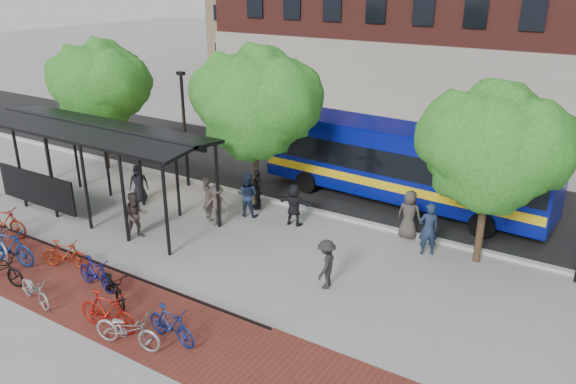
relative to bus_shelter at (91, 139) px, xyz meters
The scene contains 31 objects.
ground 8.68m from the bus_shelter, ahead, with size 160.00×160.00×0.00m, color #9E9E99.
asphalt_street 12.12m from the bus_shelter, 46.19° to the left, with size 160.00×8.00×0.01m, color black.
curb 9.74m from the bus_shelter, 28.84° to the left, with size 160.00×0.25×0.12m, color #B7B7B2.
brick_strip 8.19m from the bus_shelter, 36.40° to the right, with size 24.00×3.00×0.01m, color maroon.
bike_rack_rail 6.74m from the bus_shelter, 36.84° to the right, with size 12.00×0.05×0.95m, color black.
bus_shelter is the anchor object (origin of this frame).
tree_a 5.52m from the bus_shelter, 134.60° to the left, with size 4.90×4.00×6.18m.
tree_b 6.64m from the bus_shelter, 36.21° to the left, with size 5.15×4.20×6.47m.
tree_c 14.77m from the bus_shelter, 15.06° to the left, with size 4.66×3.80×5.92m.
lamp_post_left 4.24m from the bus_shelter, 74.47° to the left, with size 0.35×0.20×5.12m.
bus 12.42m from the bus_shelter, 35.75° to the left, with size 12.13×3.40×3.24m.
bike_1 4.35m from the bus_shelter, 104.77° to the right, with size 0.56×1.97×1.18m, color maroon.
bike_3 5.33m from the bus_shelter, 76.18° to the right, with size 0.59×2.09×1.25m, color navy.
bike_4 6.40m from the bus_shelter, 69.98° to the right, with size 0.66×1.90×1.00m, color black.
bike_5 5.41m from the bus_shelter, 52.82° to the right, with size 0.46×1.61×0.97m, color #9C290E.
bike_6 7.37m from the bus_shelter, 55.10° to the right, with size 0.59×1.69×0.89m, color gray.
bike_7 6.81m from the bus_shelter, 40.93° to the right, with size 0.48×1.69×1.02m, color navy.
bike_8 7.65m from the bus_shelter, 37.02° to the right, with size 0.65×1.87×0.98m, color black.
bike_9 9.00m from the bus_shelter, 38.74° to the right, with size 0.53×1.89×1.14m, color #A0180E.
bike_10 9.94m from the bus_shelter, 36.03° to the right, with size 0.68×1.94×1.02m, color #969698.
bike_11 10.18m from the bus_shelter, 29.79° to the right, with size 0.48×1.69×1.01m, color navy.
pedestrian_0 2.78m from the bus_shelter, 65.60° to the left, with size 0.79×0.51×1.62m, color black.
pedestrian_1 5.14m from the bus_shelter, 20.58° to the left, with size 0.64×0.42×1.76m, color #443D36.
pedestrian_2 6.45m from the bus_shelter, 26.94° to the left, with size 0.85×0.66×1.75m, color #1E2947.
pedestrian_3 5.61m from the bus_shelter, 15.90° to the left, with size 1.05×0.60×1.62m, color brown.
pedestrian_4 6.77m from the bus_shelter, 33.89° to the left, with size 0.98×0.41×1.68m, color black.
pedestrian_5 8.31m from the bus_shelter, 22.00° to the left, with size 1.54×0.49×1.67m, color black.
pedestrian_6 12.47m from the bus_shelter, 20.38° to the left, with size 0.88×0.57×1.80m, color #423C35.
pedestrian_7 13.15m from the bus_shelter, 15.14° to the left, with size 0.68×0.45×1.87m, color #1D2943.
pedestrian_8 3.98m from the bus_shelter, 17.17° to the right, with size 0.85×0.66×1.74m, color #4C3E38.
pedestrian_9 10.90m from the bus_shelter, ahead, with size 1.02×0.59×1.58m, color #252525.
Camera 1 is at (9.55, -14.14, 9.01)m, focal length 35.00 mm.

